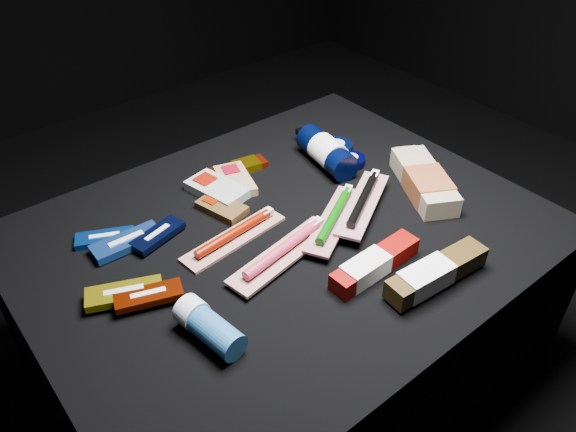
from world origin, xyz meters
TOP-DOWN VIEW (x-y plane):
  - ground at (0.00, 0.00)m, footprint 3.00×3.00m
  - cloth_table at (0.00, 0.00)m, footprint 0.98×0.78m
  - luna_bar_0 at (-0.29, 0.19)m, footprint 0.12×0.08m
  - luna_bar_1 at (-0.26, 0.15)m, footprint 0.13×0.05m
  - luna_bar_2 at (-0.21, 0.13)m, footprint 0.12×0.07m
  - luna_bar_3 at (-0.33, 0.02)m, footprint 0.14×0.09m
  - luna_bar_4 at (-0.30, -0.01)m, footprint 0.12×0.08m
  - clif_bar_0 at (-0.06, 0.13)m, footprint 0.08×0.11m
  - clif_bar_1 at (-0.04, 0.19)m, footprint 0.10×0.14m
  - clif_bar_2 at (0.02, 0.20)m, footprint 0.10×0.13m
  - power_bar at (0.06, 0.23)m, footprint 0.14×0.06m
  - lotion_bottle at (0.22, 0.13)m, footprint 0.09×0.21m
  - cream_tin_upper at (0.28, 0.15)m, footprint 0.07×0.07m
  - cream_tin_lower at (0.27, 0.09)m, footprint 0.07×0.07m
  - bodywash_bottle at (0.31, -0.08)m, footprint 0.17×0.23m
  - deodorant_stick at (-0.26, -0.14)m, footprint 0.07×0.13m
  - toothbrush_pack_0 at (-0.09, 0.04)m, footprint 0.23×0.08m
  - toothbrush_pack_1 at (-0.05, -0.06)m, footprint 0.25×0.10m
  - toothbrush_pack_2 at (0.08, -0.05)m, footprint 0.22×0.15m
  - toothbrush_pack_3 at (0.16, -0.06)m, footprint 0.23×0.16m
  - toothpaste_carton_red at (0.04, -0.19)m, footprint 0.19×0.05m
  - toothpaste_carton_green at (0.10, -0.28)m, footprint 0.21×0.06m

SIDE VIEW (x-z plane):
  - ground at x=0.00m, z-range 0.00..0.00m
  - cloth_table at x=0.00m, z-range 0.00..0.40m
  - luna_bar_0 at x=-0.29m, z-range 0.40..0.41m
  - power_bar at x=0.06m, z-range 0.40..0.42m
  - clif_bar_0 at x=-0.06m, z-range 0.40..0.42m
  - cream_tin_lower at x=0.27m, z-range 0.40..0.42m
  - toothbrush_pack_0 at x=-0.09m, z-range 0.40..0.42m
  - clif_bar_2 at x=0.02m, z-range 0.40..0.42m
  - luna_bar_1 at x=-0.26m, z-range 0.40..0.42m
  - cream_tin_upper at x=0.28m, z-range 0.40..0.42m
  - clif_bar_1 at x=-0.04m, z-range 0.40..0.42m
  - luna_bar_2 at x=-0.21m, z-range 0.40..0.42m
  - luna_bar_3 at x=-0.33m, z-range 0.41..0.42m
  - luna_bar_4 at x=-0.30m, z-range 0.41..0.42m
  - toothbrush_pack_1 at x=-0.05m, z-range 0.40..0.43m
  - toothpaste_carton_red at x=0.04m, z-range 0.40..0.44m
  - bodywash_bottle at x=0.31m, z-range 0.40..0.45m
  - toothbrush_pack_2 at x=0.08m, z-range 0.41..0.44m
  - deodorant_stick at x=-0.26m, z-range 0.40..0.45m
  - toothpaste_carton_green at x=0.10m, z-range 0.40..0.45m
  - toothbrush_pack_3 at x=0.16m, z-range 0.42..0.44m
  - lotion_bottle at x=0.22m, z-range 0.40..0.47m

